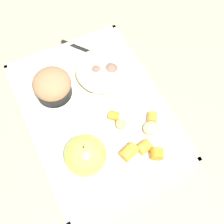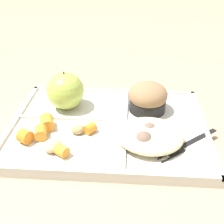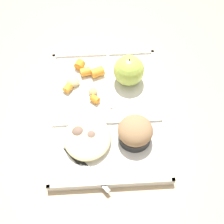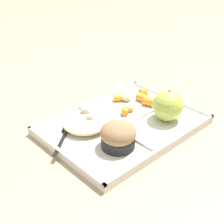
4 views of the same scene
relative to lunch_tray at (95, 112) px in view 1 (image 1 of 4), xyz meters
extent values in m
plane|color=tan|center=(0.00, 0.00, -0.01)|extent=(6.00, 6.00, 0.00)
cube|color=silver|center=(0.00, 0.00, 0.00)|extent=(0.39, 0.29, 0.02)
cube|color=silver|center=(0.00, -0.14, 0.01)|extent=(0.39, 0.01, 0.01)
cube|color=silver|center=(0.00, 0.14, 0.01)|extent=(0.39, 0.01, 0.01)
cube|color=silver|center=(-0.19, 0.00, 0.01)|extent=(0.01, 0.29, 0.01)
cube|color=silver|center=(0.19, 0.00, 0.01)|extent=(0.01, 0.29, 0.01)
cube|color=silver|center=(0.03, 0.00, 0.01)|extent=(0.01, 0.27, 0.01)
cube|color=silver|center=(-0.10, 0.01, 0.01)|extent=(0.18, 0.01, 0.01)
sphere|color=#A8C14C|center=(-0.10, 0.06, 0.05)|extent=(0.08, 0.08, 0.08)
cylinder|color=#4C381E|center=(-0.10, 0.06, 0.09)|extent=(0.00, 0.00, 0.01)
cylinder|color=black|center=(0.08, 0.06, 0.02)|extent=(0.08, 0.08, 0.03)
ellipsoid|color=#93704C|center=(0.08, 0.06, 0.05)|extent=(0.08, 0.08, 0.05)
cylinder|color=orange|center=(-0.15, -0.07, 0.02)|extent=(0.03, 0.03, 0.03)
cylinder|color=orange|center=(-0.12, -0.05, 0.02)|extent=(0.03, 0.03, 0.02)
cylinder|color=orange|center=(-0.07, -0.10, 0.02)|extent=(0.03, 0.03, 0.02)
cylinder|color=orange|center=(-0.03, -0.03, 0.02)|extent=(0.03, 0.03, 0.02)
cylinder|color=orange|center=(-0.12, -0.02, 0.02)|extent=(0.04, 0.04, 0.03)
ellipsoid|color=tan|center=(-0.09, -0.09, 0.02)|extent=(0.04, 0.04, 0.02)
ellipsoid|color=tan|center=(-0.06, -0.03, 0.02)|extent=(0.03, 0.03, 0.02)
ellipsoid|color=beige|center=(0.08, -0.05, 0.02)|extent=(0.12, 0.11, 0.03)
sphere|color=#755B4C|center=(0.08, -0.04, 0.02)|extent=(0.03, 0.03, 0.03)
sphere|color=#755B4C|center=(0.07, -0.07, 0.02)|extent=(0.03, 0.03, 0.03)
cube|color=black|center=(0.17, -0.04, 0.01)|extent=(0.08, 0.07, 0.00)
cube|color=black|center=(0.12, -0.07, 0.01)|extent=(0.04, 0.04, 0.00)
cylinder|color=black|center=(0.10, -0.08, 0.01)|extent=(0.02, 0.02, 0.00)
cylinder|color=black|center=(0.10, -0.09, 0.01)|extent=(0.02, 0.02, 0.00)
cylinder|color=black|center=(0.11, -0.10, 0.01)|extent=(0.02, 0.02, 0.00)
camera|label=1|loc=(-0.29, 0.10, 0.60)|focal=49.24mm
camera|label=2|loc=(0.04, -0.47, 0.33)|focal=44.68mm
camera|label=3|loc=(0.46, -0.01, 0.73)|focal=54.03mm
camera|label=4|loc=(0.51, 0.51, 0.46)|focal=52.72mm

